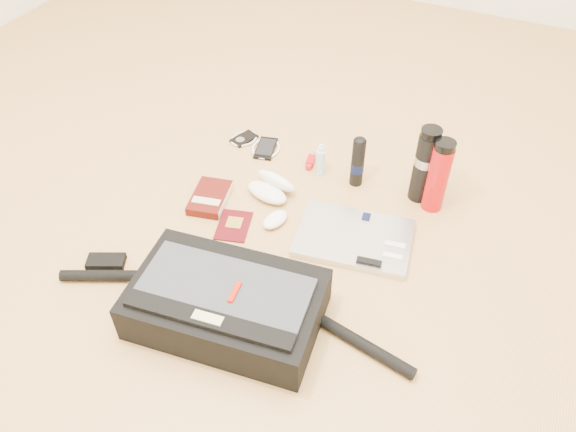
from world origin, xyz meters
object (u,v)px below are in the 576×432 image
Objects in this scene: messenger_bag at (225,303)px; book at (210,198)px; thermos_black at (425,164)px; thermos_red at (438,176)px; laptop at (354,238)px.

book is at bearing 119.27° from messenger_bag.
thermos_black is at bearing 14.51° from book.
laptop is at bearing -124.16° from thermos_red.
messenger_bag is 0.50m from book.
laptop is (0.22, 0.43, -0.05)m from messenger_bag.
thermos_red reaches higher than book.
messenger_bag is at bearing -119.73° from thermos_red.
messenger_bag is 3.76× the size of thermos_black.
thermos_red is at bearing 46.63° from laptop.
laptop is 1.47× the size of thermos_red.
thermos_red is (0.05, -0.03, -0.01)m from thermos_black.
thermos_black is (0.64, 0.33, 0.13)m from book.
book is at bearing 174.53° from laptop.
messenger_bag is 3.93× the size of thermos_red.
book is 0.76m from thermos_red.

